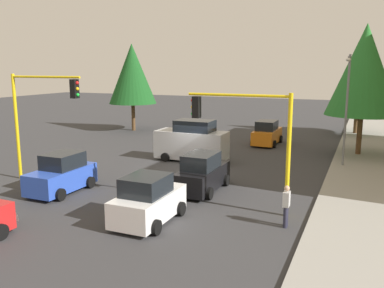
{
  "coord_description": "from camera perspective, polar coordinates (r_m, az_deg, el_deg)",
  "views": [
    {
      "loc": [
        22.7,
        10.34,
        6.23
      ],
      "look_at": [
        -1.7,
        -0.18,
        1.2
      ],
      "focal_mm": 38.01,
      "sensor_mm": 36.0,
      "label": 1
    }
  ],
  "objects": [
    {
      "name": "traffic_signal_near_left",
      "position": [
        17.53,
        7.48,
        2.36
      ],
      "size": [
        0.36,
        4.59,
        5.21
      ],
      "color": "yellow",
      "rests_on": "ground"
    },
    {
      "name": "traffic_signal_near_right",
      "position": [
        23.27,
        -20.57,
        4.92
      ],
      "size": [
        0.36,
        4.59,
        5.88
      ],
      "color": "yellow",
      "rests_on": "ground"
    },
    {
      "name": "car_orange",
      "position": [
        33.73,
        10.47,
        1.44
      ],
      "size": [
        4.06,
        1.99,
        1.98
      ],
      "color": "orange",
      "rests_on": "ground"
    },
    {
      "name": "tree_opposite_side",
      "position": [
        40.74,
        -8.39,
        9.71
      ],
      "size": [
        4.64,
        4.64,
        8.51
      ],
      "color": "brown",
      "rests_on": "ground"
    },
    {
      "name": "ground_plane",
      "position": [
        25.71,
        -1.13,
        -3.31
      ],
      "size": [
        120.0,
        120.0,
        0.0
      ],
      "primitive_type": "plane",
      "color": "#353538"
    },
    {
      "name": "tree_roadside_far",
      "position": [
        40.71,
        22.46,
        9.4
      ],
      "size": [
        4.85,
        4.85,
        8.9
      ],
      "color": "brown",
      "rests_on": "ground"
    },
    {
      "name": "street_lamp_curbside",
      "position": [
        26.4,
        20.91,
        5.93
      ],
      "size": [
        2.15,
        0.28,
        7.0
      ],
      "color": "slate",
      "rests_on": "ground"
    },
    {
      "name": "car_black",
      "position": [
        20.76,
        1.45,
        -4.17
      ],
      "size": [
        4.06,
        1.93,
        1.98
      ],
      "color": "black",
      "rests_on": "ground"
    },
    {
      "name": "tree_roadside_mid",
      "position": [
        30.7,
        23.03,
        9.53
      ],
      "size": [
        5.0,
        5.0,
        9.17
      ],
      "color": "brown",
      "rests_on": "ground"
    },
    {
      "name": "car_white",
      "position": [
        16.75,
        -6.18,
        -7.91
      ],
      "size": [
        3.6,
        2.08,
        1.98
      ],
      "color": "white",
      "rests_on": "ground"
    },
    {
      "name": "sidewalk_kerb",
      "position": [
        28.37,
        23.09,
        -2.68
      ],
      "size": [
        80.0,
        4.0,
        0.15
      ],
      "primitive_type": "cube",
      "color": "gray",
      "rests_on": "ground"
    },
    {
      "name": "car_blue",
      "position": [
        21.6,
        -17.81,
        -4.1
      ],
      "size": [
        3.69,
        2.01,
        1.98
      ],
      "color": "blue",
      "rests_on": "ground"
    },
    {
      "name": "delivery_van_silver",
      "position": [
        27.35,
        0.0,
        0.3
      ],
      "size": [
        2.22,
        4.8,
        2.77
      ],
      "color": "#B2B5BA",
      "rests_on": "ground"
    },
    {
      "name": "pedestrian_crossing",
      "position": [
        16.55,
        13.09,
        -8.33
      ],
      "size": [
        0.4,
        0.24,
        1.7
      ],
      "color": "#262638",
      "rests_on": "ground"
    }
  ]
}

